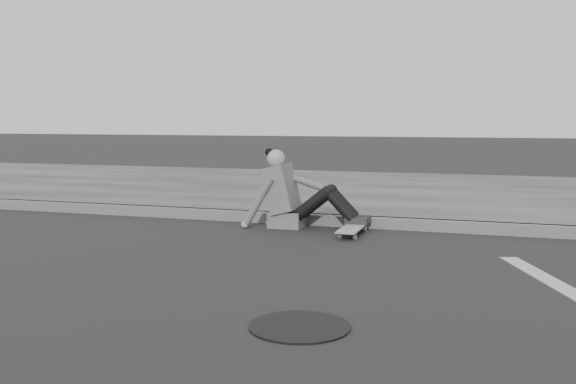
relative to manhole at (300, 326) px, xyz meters
name	(u,v)px	position (x,y,z in m)	size (l,w,h in m)	color
ground	(220,277)	(-0.92, 0.94, -0.01)	(80.00, 80.00, 0.00)	black
curb	(313,219)	(-0.92, 3.52, 0.05)	(24.00, 0.16, 0.12)	#535353
sidewalk	(364,191)	(-0.92, 6.54, 0.05)	(24.00, 6.00, 0.12)	#3B3B3B
manhole	(300,326)	(0.00, 0.00, 0.00)	(0.59, 0.59, 0.01)	black
skateboard	(353,228)	(-0.34, 3.03, 0.07)	(0.20, 0.78, 0.09)	#979792
seated_woman	(293,195)	(-1.07, 3.27, 0.35)	(1.38, 0.46, 0.88)	#525255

